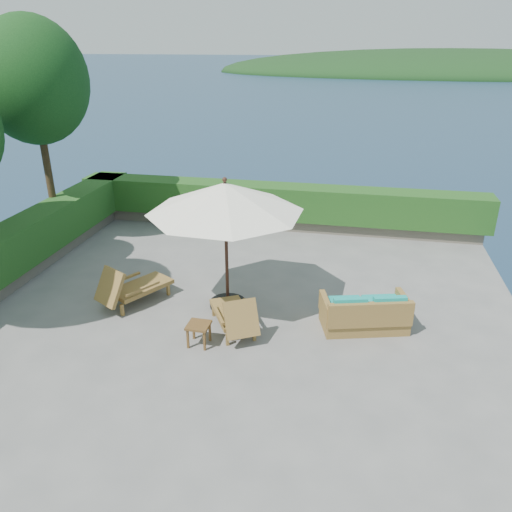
% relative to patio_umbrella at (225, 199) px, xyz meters
% --- Properties ---
extents(ground, '(12.00, 12.00, 0.00)m').
position_rel_patio_umbrella_xyz_m(ground, '(0.26, -0.45, -2.45)').
color(ground, gray).
rests_on(ground, ground).
extents(foundation, '(12.00, 12.00, 3.00)m').
position_rel_patio_umbrella_xyz_m(foundation, '(0.26, -0.45, -4.00)').
color(foundation, '#554D44').
rests_on(foundation, ocean).
extents(ocean, '(600.00, 600.00, 0.00)m').
position_rel_patio_umbrella_xyz_m(ocean, '(0.26, -0.45, -5.45)').
color(ocean, '#18324C').
rests_on(ocean, ground).
extents(offshore_island, '(126.00, 57.60, 12.60)m').
position_rel_patio_umbrella_xyz_m(offshore_island, '(25.26, 139.55, -5.45)').
color(offshore_island, black).
rests_on(offshore_island, ocean).
extents(planter_wall_far, '(12.00, 0.60, 0.36)m').
position_rel_patio_umbrella_xyz_m(planter_wall_far, '(0.26, 5.15, -2.27)').
color(planter_wall_far, '#666051').
rests_on(planter_wall_far, ground).
extents(hedge_far, '(12.40, 0.90, 1.00)m').
position_rel_patio_umbrella_xyz_m(hedge_far, '(0.26, 5.15, -1.60)').
color(hedge_far, '#134315').
rests_on(hedge_far, planter_wall_far).
extents(tree_far, '(2.80, 2.80, 6.03)m').
position_rel_patio_umbrella_xyz_m(tree_far, '(-5.74, 2.75, 1.95)').
color(tree_far, '#44321A').
rests_on(tree_far, ground).
extents(patio_umbrella, '(4.12, 4.12, 2.90)m').
position_rel_patio_umbrella_xyz_m(patio_umbrella, '(0.00, 0.00, 0.00)').
color(patio_umbrella, black).
rests_on(patio_umbrella, ground).
extents(lounge_left, '(1.43, 1.79, 0.96)m').
position_rel_patio_umbrella_xyz_m(lounge_left, '(-2.10, -0.29, -2.05)').
color(lounge_left, olive).
rests_on(lounge_left, ground).
extents(lounge_right, '(1.31, 1.67, 0.90)m').
position_rel_patio_umbrella_xyz_m(lounge_right, '(0.40, -0.97, -2.07)').
color(lounge_right, olive).
rests_on(lounge_right, ground).
extents(side_table, '(0.43, 0.43, 0.45)m').
position_rel_patio_umbrella_xyz_m(side_table, '(-0.17, -1.56, -2.08)').
color(side_table, brown).
rests_on(side_table, ground).
extents(wicker_loveseat, '(1.87, 1.29, 0.84)m').
position_rel_patio_umbrella_xyz_m(wicker_loveseat, '(2.93, -0.35, -2.13)').
color(wicker_loveseat, olive).
rests_on(wicker_loveseat, ground).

